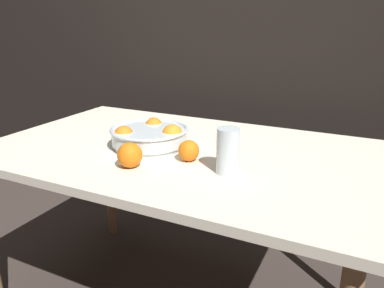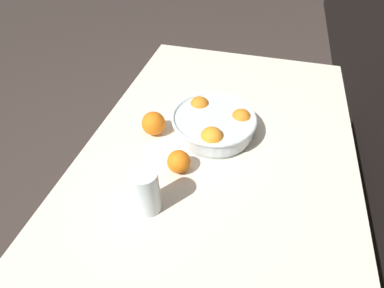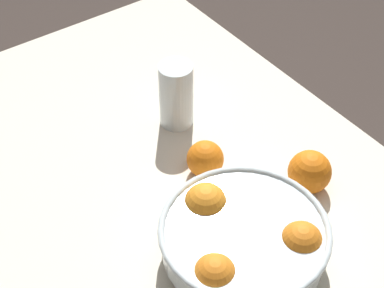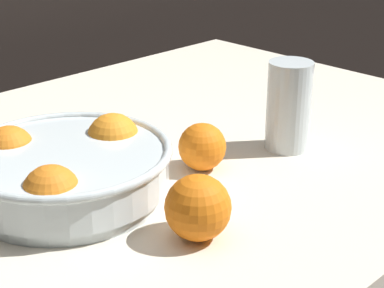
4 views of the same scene
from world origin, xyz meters
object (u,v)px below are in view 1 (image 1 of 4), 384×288
(fruit_bowl, at_px, (150,136))
(orange_loose_near_bowl, at_px, (189,151))
(juice_glass, at_px, (228,154))
(orange_loose_front, at_px, (130,155))

(fruit_bowl, height_order, orange_loose_near_bowl, fruit_bowl)
(fruit_bowl, bearing_deg, juice_glass, -17.11)
(fruit_bowl, relative_size, orange_loose_near_bowl, 4.02)
(orange_loose_near_bowl, bearing_deg, fruit_bowl, 161.08)
(fruit_bowl, bearing_deg, orange_loose_front, -75.79)
(juice_glass, height_order, orange_loose_near_bowl, juice_glass)
(orange_loose_front, bearing_deg, orange_loose_near_bowl, 42.84)
(juice_glass, bearing_deg, orange_loose_near_bowl, 165.24)
(juice_glass, height_order, orange_loose_front, juice_glass)
(fruit_bowl, relative_size, orange_loose_front, 3.52)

